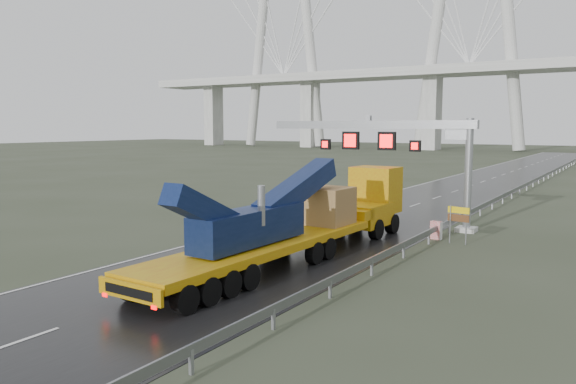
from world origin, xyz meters
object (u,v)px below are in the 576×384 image
Objects in this scene: exit_sign_pair at (458,218)px; striped_barrier at (436,230)px; sign_gantry at (397,142)px; heavy_haul_truck at (314,217)px.

exit_sign_pair reaches higher than striped_barrier.
sign_gantry is 0.70× the size of heavy_haul_truck.
heavy_haul_truck is 8.35m from striped_barrier.
exit_sign_pair is 2.03× the size of striped_barrier.
sign_gantry reaches higher than heavy_haul_truck.
exit_sign_pair is 1.91m from striped_barrier.
striped_barrier is (3.90, -3.37, -5.07)m from sign_gantry.
heavy_haul_truck is (-0.54, -10.30, -3.68)m from sign_gantry.
heavy_haul_truck is 9.74× the size of exit_sign_pair.
sign_gantry is 6.82× the size of exit_sign_pair.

